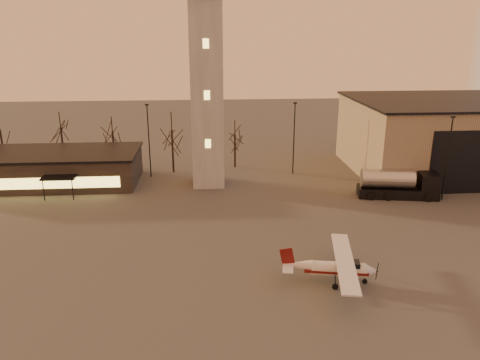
% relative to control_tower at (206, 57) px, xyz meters
% --- Properties ---
extents(ground, '(220.00, 220.00, 0.00)m').
position_rel_control_tower_xyz_m(ground, '(0.00, -30.00, -16.33)').
color(ground, '#413F3C').
rests_on(ground, ground).
extents(control_tower, '(6.80, 6.80, 32.60)m').
position_rel_control_tower_xyz_m(control_tower, '(0.00, 0.00, 0.00)').
color(control_tower, gray).
rests_on(control_tower, ground).
extents(hangar, '(30.60, 20.60, 10.30)m').
position_rel_control_tower_xyz_m(hangar, '(36.00, 3.98, -11.17)').
color(hangar, '#9A8565').
rests_on(hangar, ground).
extents(terminal, '(25.40, 12.20, 4.30)m').
position_rel_control_tower_xyz_m(terminal, '(-21.99, 1.98, -14.17)').
color(terminal, black).
rests_on(terminal, ground).
extents(light_poles, '(58.50, 12.25, 10.14)m').
position_rel_control_tower_xyz_m(light_poles, '(0.50, 1.00, -10.92)').
color(light_poles, black).
rests_on(light_poles, ground).
extents(tree_row, '(37.20, 9.20, 8.80)m').
position_rel_control_tower_xyz_m(tree_row, '(-13.70, 9.16, -10.39)').
color(tree_row, black).
rests_on(tree_row, ground).
extents(cessna_front, '(8.24, 10.37, 2.85)m').
position_rel_control_tower_xyz_m(cessna_front, '(10.26, -26.20, -15.35)').
color(cessna_front, silver).
rests_on(cessna_front, ground).
extents(fuel_truck, '(9.76, 4.35, 3.50)m').
position_rel_control_tower_xyz_m(fuel_truck, '(22.90, -6.71, -14.94)').
color(fuel_truck, black).
rests_on(fuel_truck, ground).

